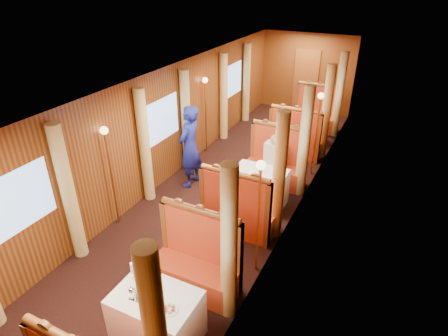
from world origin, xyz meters
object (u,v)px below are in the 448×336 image
Objects in this scene: banquette_mid_fwd at (238,212)px; tea_tray at (146,295)px; rose_vase_mid at (259,164)px; passenger at (273,156)px; teapot_back at (148,286)px; table_mid at (259,188)px; banquette_mid_aft at (276,165)px; banquette_near_aft at (197,264)px; table_far at (306,128)px; table_near at (157,318)px; rose_vase_far at (307,109)px; teapot_right at (148,302)px; steward at (190,147)px; banquette_far_fwd at (295,140)px; teapot_left at (133,294)px; banquette_far_aft at (315,115)px; fruit_plate at (169,309)px.

banquette_mid_fwd is 3.94× the size of tea_tray.
rose_vase_mid is (0.09, 3.51, 0.17)m from tea_tray.
teapot_back is at bearing -91.70° from passenger.
table_mid is 5.94× the size of teapot_back.
banquette_mid_aft is 0.38m from passenger.
banquette_near_aft is at bearing 84.74° from tea_tray.
tea_tray reaches higher than table_far.
rose_vase_far is (-0.02, 7.01, 0.55)m from table_near.
table_near is 1.02m from banquette_near_aft.
banquette_mid_aft is at bearing 88.78° from tea_tray.
banquette_mid_aft is at bearing 90.00° from banquette_near_aft.
teapot_right is 4.10m from steward.
rose_vase_far is (-0.02, 0.01, 0.55)m from table_far.
teapot_left is (-0.22, -6.12, 0.39)m from banquette_far_fwd.
banquette_far_aft is 8.06m from tea_tray.
steward is (-1.64, 1.11, 0.49)m from banquette_mid_fwd.
table_near is 0.78× the size of banquette_near_aft.
rose_vase_far reaches higher than teapot_back.
banquette_near_aft is at bearing 31.39° from steward.
table_near is 7.00m from table_far.
banquette_far_fwd is 8.70× the size of teapot_left.
rose_vase_mid is at bearing 78.60° from teapot_right.
banquette_far_aft is at bearing 90.00° from table_near.
banquette_far_aft is 1.12m from rose_vase_far.
banquette_mid_aft reaches higher than fruit_plate.
rose_vase_mid is 0.47× the size of passenger.
banquette_far_fwd is 3.94× the size of tea_tray.
tea_tray is (-0.10, -1.06, 0.33)m from banquette_near_aft.
passenger is at bearing 90.00° from table_mid.
fruit_plate is 4.17m from steward.
banquette_far_fwd is 2.94m from steward.
banquette_far_fwd is at bearing 90.00° from passenger.
fruit_plate is at bearing -85.34° from rose_vase_mid.
banquette_mid_fwd is 1.10m from rose_vase_mid.
rose_vase_mid is at bearing -90.14° from banquette_far_aft.
banquette_near_aft is 1.22m from teapot_right.
banquette_far_aft is 8.70× the size of teapot_left.
teapot_left is at bearing -92.82° from passenger.
banquette_mid_aft is 4.68m from teapot_right.
banquette_far_fwd is at bearing 97.88° from teapot_back.
teapot_right is at bearing 12.62° from teapot_left.
banquette_mid_fwd is at bearing -90.00° from banquette_far_aft.
table_far is at bearing -30.69° from rose_vase_far.
table_mid is 3.09× the size of tea_tray.
banquette_far_fwd reaches higher than passenger.
fruit_plate is at bearing -1.58° from teapot_right.
banquette_mid_fwd is at bearing -90.00° from banquette_mid_aft.
fruit_plate reaches higher than table_mid.
passenger is (-0.00, -3.71, 0.32)m from banquette_far_aft.
passenger is at bearing 93.64° from fruit_plate.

